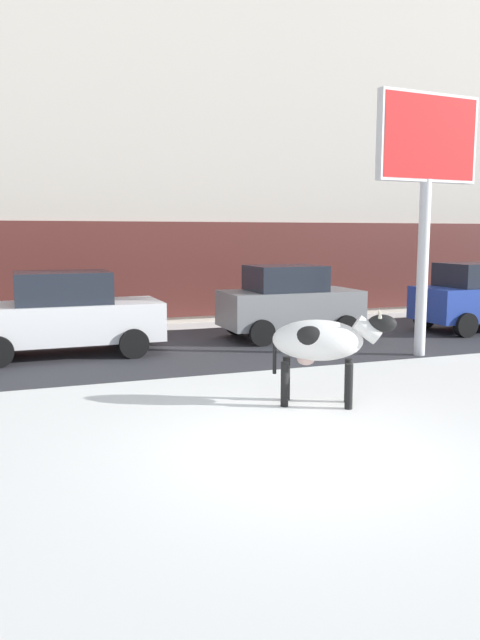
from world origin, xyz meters
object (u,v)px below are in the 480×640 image
at_px(cow_holstein, 321,342).
at_px(car_blue_hatchback, 478,297).
at_px(car_white_sedan, 63,314).
at_px(billboard, 428,154).
at_px(car_grey_hatchback, 289,302).

height_order(cow_holstein, car_blue_hatchback, car_blue_hatchback).
distance_m(car_white_sedan, car_blue_hatchback, 11.01).
relative_size(billboard, car_white_sedan, 1.32).
bearing_deg(car_blue_hatchback, car_grey_hatchback, 173.31).
bearing_deg(car_blue_hatchback, car_white_sedan, 178.79).
height_order(car_white_sedan, car_blue_hatchback, car_blue_hatchback).
distance_m(car_grey_hatchback, car_blue_hatchback, 5.45).
relative_size(billboard, car_grey_hatchback, 1.58).
distance_m(cow_holstein, car_grey_hatchback, 6.29).
bearing_deg(car_blue_hatchback, cow_holstein, -145.09).
bearing_deg(cow_holstein, car_white_sedan, 122.02).
bearing_deg(billboard, cow_holstein, -144.13).
xyz_separation_m(cow_holstein, car_blue_hatchback, (7.56, 5.28, -0.07)).
bearing_deg(car_white_sedan, car_blue_hatchback, -1.21).
bearing_deg(billboard, car_white_sedan, 159.88).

